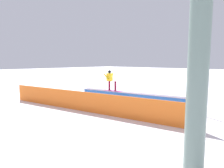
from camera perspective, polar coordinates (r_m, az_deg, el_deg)
The scene contains 5 objects.
ground_plane at distance 13.88m, azimuth 5.55°, elevation -4.71°, with size 120.00×120.00×0.00m, color white.
grind_box at distance 13.83m, azimuth 5.56°, elevation -3.68°, with size 7.93×1.99×0.56m.
snowboarder at distance 14.54m, azimuth -0.46°, elevation 1.30°, with size 1.53×0.52×1.49m.
safety_fence at distance 10.88m, azimuth -7.61°, elevation -5.02°, with size 11.71×0.06×1.07m, color orange.
trail_marker at distance 10.87m, azimuth 24.36°, elevation -2.18°, with size 0.40×0.10×2.19m.
Camera 1 is at (-8.25, 10.82, 2.72)m, focal length 32.12 mm.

